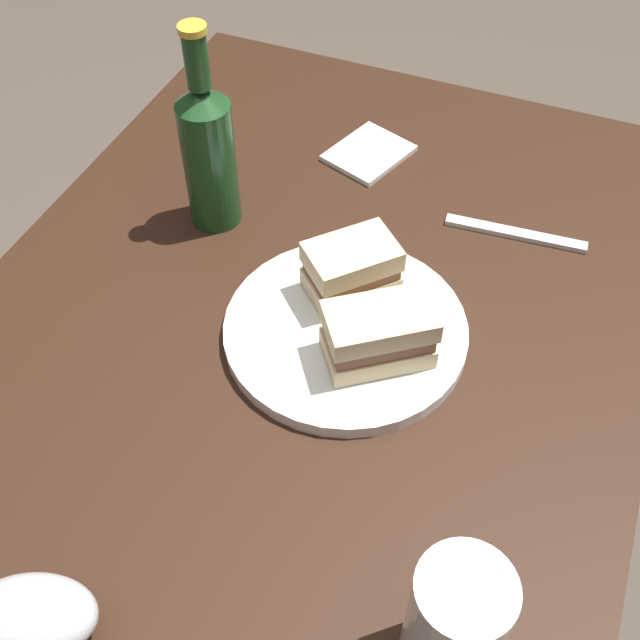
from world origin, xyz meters
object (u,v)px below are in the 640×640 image
object	(u,v)px
sandwich_half_right	(351,270)
pint_glass	(452,631)
gravy_boat	(28,618)
fork	(515,233)
plate	(345,331)
napkin	(369,153)
cider_bottle	(208,151)
sandwich_half_left	(378,337)

from	to	relation	value
sandwich_half_right	pint_glass	xyz separation A→B (m)	(-0.35, -0.22, 0.01)
gravy_boat	pint_glass	bearing A→B (deg)	-70.92
sandwich_half_right	fork	size ratio (longest dim) A/B	0.66
plate	fork	bearing A→B (deg)	-30.73
pint_glass	napkin	distance (m)	0.69
gravy_boat	cider_bottle	xyz separation A→B (m)	(0.54, 0.11, 0.07)
cider_bottle	napkin	distance (m)	0.26
gravy_boat	fork	world-z (taller)	gravy_boat
cider_bottle	fork	bearing A→B (deg)	-73.00
pint_glass	gravy_boat	distance (m)	0.35
cider_bottle	fork	distance (m)	0.40
napkin	sandwich_half_right	bearing A→B (deg)	-164.57
gravy_boat	cider_bottle	distance (m)	0.55
pint_glass	napkin	bearing A→B (deg)	25.16
plate	gravy_boat	bearing A→B (deg)	163.44
gravy_boat	napkin	world-z (taller)	gravy_boat
fork	sandwich_half_right	bearing A→B (deg)	-134.93
sandwich_half_left	gravy_boat	xyz separation A→B (m)	(-0.38, 0.17, -0.01)
plate	fork	distance (m)	0.28
gravy_boat	napkin	bearing A→B (deg)	-2.66
plate	napkin	world-z (taller)	plate
napkin	fork	size ratio (longest dim) A/B	0.61
sandwich_half_right	napkin	bearing A→B (deg)	15.43
sandwich_half_left	cider_bottle	bearing A→B (deg)	60.64
gravy_boat	fork	bearing A→B (deg)	-22.10
cider_bottle	fork	world-z (taller)	cider_bottle
plate	napkin	distance (m)	0.33
pint_glass	sandwich_half_left	bearing A→B (deg)	30.18
cider_bottle	napkin	xyz separation A→B (m)	(0.20, -0.14, -0.10)
plate	cider_bottle	bearing A→B (deg)	61.34
sandwich_half_left	gravy_boat	size ratio (longest dim) A/B	0.97
sandwich_half_left	fork	xyz separation A→B (m)	(0.27, -0.09, -0.05)
sandwich_half_right	napkin	size ratio (longest dim) A/B	1.08
plate	pint_glass	size ratio (longest dim) A/B	1.83
sandwich_half_left	pint_glass	size ratio (longest dim) A/B	0.87
sandwich_half_left	sandwich_half_right	distance (m)	0.10
plate	napkin	xyz separation A→B (m)	(0.32, 0.09, -0.00)
sandwich_half_left	pint_glass	bearing A→B (deg)	-149.82
sandwich_half_left	gravy_boat	distance (m)	0.42
pint_glass	fork	size ratio (longest dim) A/B	0.84
pint_glass	fork	world-z (taller)	pint_glass
plate	sandwich_half_left	bearing A→B (deg)	-122.65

